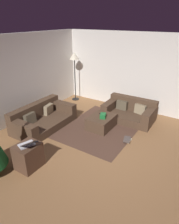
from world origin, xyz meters
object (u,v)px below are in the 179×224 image
Objects in this scene: couch_left at (42,118)px; corner_lamp at (74,60)px; tv_remote at (101,114)px; couch_right at (130,112)px; laptop at (28,144)px; book_stack at (127,140)px; gift_box at (103,116)px; ottoman at (101,122)px; side_table at (28,156)px.

couch_left is 2.70m from corner_lamp.
corner_lamp reaches higher than tv_remote.
laptop is (-3.39, 0.88, 0.37)m from couch_right.
couch_right is 2.85m from corner_lamp.
book_stack is at bearing -120.09° from corner_lamp.
laptop is (-2.35, 0.47, 0.19)m from gift_box.
couch_left is 1.95m from laptop.
laptop is at bearing 74.57° from couch_right.
ottoman is (-1.00, 0.48, -0.07)m from couch_right.
book_stack is at bearing -106.15° from ottoman.
side_table is (-2.33, 0.53, -0.14)m from gift_box.
couch_left reaches higher than couch_right.
ottoman reaches higher than book_stack.
corner_lamp is at bearing -169.15° from couch_left.
couch_right is 3.43× the size of laptop.
corner_lamp is (3.82, 1.55, 1.28)m from side_table.
couch_right is 3.50m from side_table.
side_table is (-2.38, 0.46, 0.10)m from ottoman.
gift_box is (-1.04, 0.41, 0.17)m from couch_right.
corner_lamp is (1.33, 1.94, 1.19)m from tv_remote.
couch_left is at bearing -168.75° from corner_lamp.
tv_remote is (0.11, 0.07, 0.19)m from ottoman.
couch_left is at bearing 36.99° from laptop.
gift_box is 0.71× the size of book_stack.
side_table is at bearing 169.11° from ottoman.
corner_lamp is at bearing 22.11° from side_table.
laptop reaches higher than gift_box.
couch_right is at bearing 132.22° from couch_left.
laptop is 2.58m from book_stack.
tv_remote is at bearing 69.27° from book_stack.
ottoman is at bearing 63.38° from couch_right.
gift_box is 2.40m from laptop.
tv_remote is 1.15m from book_stack.
tv_remote reaches higher than book_stack.
ottoman is at bearing -9.48° from laptop.
side_table reaches higher than book_stack.
laptop is at bearing -108.18° from side_table.
gift_box is 0.48× the size of laptop.
book_stack is (-0.39, -1.03, -0.33)m from tv_remote.
book_stack is 0.17× the size of corner_lamp.
couch_right is at bearing -3.15° from tv_remote.
tv_remote is 2.54m from laptop.
ottoman is at bearing -125.64° from corner_lamp.
couch_right is 0.86× the size of corner_lamp.
gift_box reaches higher than ottoman.
tv_remote is (0.98, -1.48, 0.12)m from couch_left.
laptop reaches higher than couch_right.
book_stack is (-0.28, -0.95, -0.14)m from ottoman.
gift_box is at bearing -11.34° from laptop.
side_table is at bearing 35.53° from couch_left.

